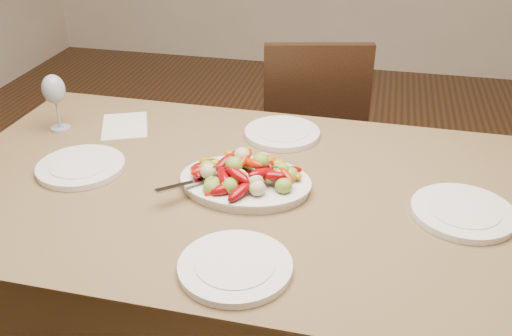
{
  "coord_description": "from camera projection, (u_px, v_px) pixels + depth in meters",
  "views": [
    {
      "loc": [
        0.3,
        -1.59,
        1.6
      ],
      "look_at": [
        -0.01,
        -0.25,
        0.82
      ],
      "focal_mm": 40.0,
      "sensor_mm": 36.0,
      "label": 1
    }
  ],
  "objects": [
    {
      "name": "roasted_vegetables",
      "position": [
        245.0,
        166.0,
        1.57
      ],
      "size": [
        0.3,
        0.2,
        0.09
      ],
      "primitive_type": null,
      "rotation": [
        0.0,
        0.0,
        -0.01
      ],
      "color": "#7E0206",
      "rests_on": "serving_platter"
    },
    {
      "name": "serving_spoon",
      "position": [
        219.0,
        177.0,
        1.56
      ],
      "size": [
        0.25,
        0.23,
        0.03
      ],
      "primitive_type": null,
      "rotation": [
        0.0,
        0.0,
        -0.72
      ],
      "color": "#9EA0A8",
      "rests_on": "serving_platter"
    },
    {
      "name": "floor",
      "position": [
        272.0,
        323.0,
        2.19
      ],
      "size": [
        6.0,
        6.0,
        0.0
      ],
      "primitive_type": "plane",
      "color": "#3F2513",
      "rests_on": "ground"
    },
    {
      "name": "plate_right",
      "position": [
        463.0,
        212.0,
        1.48
      ],
      "size": [
        0.27,
        0.27,
        0.02
      ],
      "primitive_type": "cylinder",
      "color": "white",
      "rests_on": "dining_table"
    },
    {
      "name": "serving_platter",
      "position": [
        245.0,
        184.0,
        1.6
      ],
      "size": [
        0.36,
        0.27,
        0.02
      ],
      "primitive_type": "ellipsoid",
      "rotation": [
        0.0,
        0.0,
        -0.01
      ],
      "color": "white",
      "rests_on": "dining_table"
    },
    {
      "name": "chair_far",
      "position": [
        310.0,
        135.0,
        2.54
      ],
      "size": [
        0.5,
        0.5,
        0.95
      ],
      "primitive_type": null,
      "rotation": [
        0.0,
        0.0,
        3.37
      ],
      "color": "black",
      "rests_on": "ground"
    },
    {
      "name": "dining_table",
      "position": [
        256.0,
        290.0,
        1.8
      ],
      "size": [
        1.85,
        1.07,
        0.76
      ],
      "primitive_type": "cube",
      "rotation": [
        0.0,
        0.0,
        -0.01
      ],
      "color": "brown",
      "rests_on": "ground"
    },
    {
      "name": "plate_far",
      "position": [
        282.0,
        133.0,
        1.89
      ],
      "size": [
        0.25,
        0.25,
        0.02
      ],
      "primitive_type": "cylinder",
      "color": "white",
      "rests_on": "dining_table"
    },
    {
      "name": "wine_glass",
      "position": [
        56.0,
        101.0,
        1.89
      ],
      "size": [
        0.08,
        0.08,
        0.2
      ],
      "primitive_type": null,
      "color": "#8C99A5",
      "rests_on": "dining_table"
    },
    {
      "name": "plate_near",
      "position": [
        235.0,
        267.0,
        1.29
      ],
      "size": [
        0.26,
        0.26,
        0.02
      ],
      "primitive_type": "cylinder",
      "color": "white",
      "rests_on": "dining_table"
    },
    {
      "name": "menu_card",
      "position": [
        125.0,
        126.0,
        1.96
      ],
      "size": [
        0.22,
        0.25,
        0.0
      ],
      "primitive_type": "cube",
      "rotation": [
        0.0,
        0.0,
        0.4
      ],
      "color": "silver",
      "rests_on": "dining_table"
    },
    {
      "name": "plate_left",
      "position": [
        81.0,
        167.0,
        1.69
      ],
      "size": [
        0.26,
        0.26,
        0.02
      ],
      "primitive_type": "cylinder",
      "color": "white",
      "rests_on": "dining_table"
    }
  ]
}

